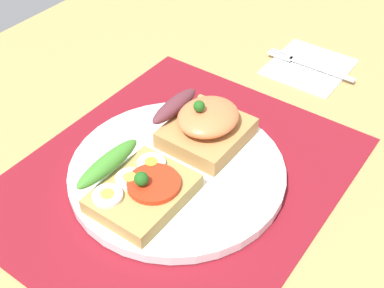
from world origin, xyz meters
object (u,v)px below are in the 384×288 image
fork (307,64)px  napkin (309,66)px  sandwich_salmon (204,124)px  plate (177,171)px  sandwich_egg_tomato (136,186)px

fork → napkin: bearing=-27.8°
sandwich_salmon → napkin: size_ratio=0.86×
sandwich_salmon → fork: 24.43cm
plate → napkin: bearing=-4.3°
sandwich_egg_tomato → fork: bearing=-4.9°
plate → sandwich_egg_tomato: 6.42cm
napkin → sandwich_salmon: bearing=173.7°
napkin → fork: 0.64cm
sandwich_salmon → fork: (24.11, -2.51, -3.06)cm
sandwich_salmon → fork: size_ratio=0.73×
fork → sandwich_egg_tomato: bearing=175.1°
sandwich_egg_tomato → fork: size_ratio=0.76×
plate → sandwich_salmon: bearing=3.7°
napkin → plate: bearing=175.7°
sandwich_salmon → sandwich_egg_tomato: bearing=177.2°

